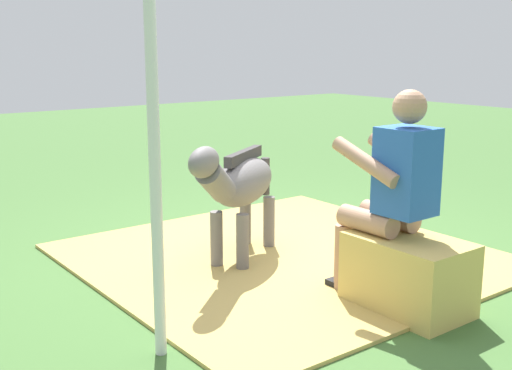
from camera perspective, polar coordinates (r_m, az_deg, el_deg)
The scene contains 6 objects.
ground_plane at distance 4.92m, azimuth 3.13°, elevation -6.43°, with size 24.00×24.00×0.00m, color #426B33.
hay_patch at distance 4.90m, azimuth 2.48°, elevation -6.35°, with size 2.81×2.80×0.02m, color tan.
hay_bale at distance 4.04m, azimuth 13.25°, elevation -7.65°, with size 0.71×0.46×0.45m, color tan.
person_seated at distance 4.00m, azimuth 11.80°, elevation -0.26°, with size 0.66×0.41×1.33m.
pony_standing at distance 4.68m, azimuth -1.48°, elevation 0.01°, with size 0.87×1.19×0.95m.
tent_pole_left at distance 3.18m, azimuth -8.99°, elevation 4.06°, with size 0.06×0.06×2.26m, color silver.
Camera 1 is at (-3.54, 3.03, 1.58)m, focal length 45.36 mm.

